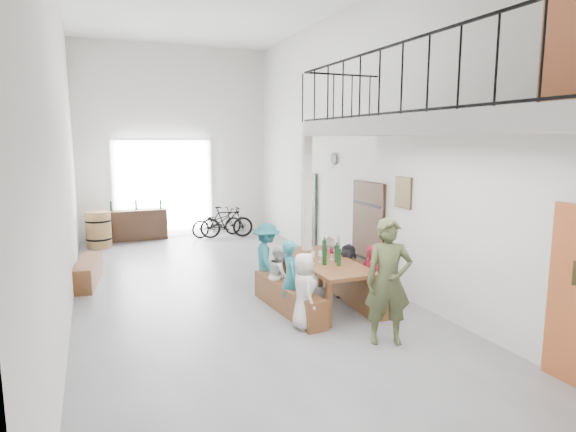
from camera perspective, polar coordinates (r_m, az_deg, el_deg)
name	(u,v)px	position (r m, az deg, el deg)	size (l,w,h in m)	color
floor	(233,292)	(9.15, -6.53, -8.94)	(12.00, 12.00, 0.00)	slate
room_walls	(229,97)	(8.74, -6.95, 13.83)	(12.00, 12.00, 12.00)	silver
gateway_portal	(164,189)	(14.53, -14.53, 3.14)	(2.80, 0.08, 2.80)	white
right_wall_decor	(419,205)	(8.30, 15.22, 1.30)	(0.07, 8.28, 5.07)	#A14A23
balcony	(437,128)	(6.80, 17.25, 9.91)	(1.52, 5.62, 4.00)	silver
tasting_table	(324,265)	(8.24, 4.30, -5.80)	(0.92, 2.21, 0.79)	brown
bench_inner	(288,298)	(8.03, -0.02, -9.70)	(0.32, 2.02, 0.46)	brown
bench_wall	(349,285)	(8.70, 7.30, -8.09)	(0.30, 2.29, 0.53)	brown
tableware	(326,252)	(8.16, 4.58, -4.28)	(0.48, 1.33, 0.35)	black
side_bench	(88,272)	(10.34, -22.62, -6.12)	(0.36, 1.66, 0.47)	brown
oak_barrel	(99,230)	(13.59, -21.53, -1.51)	(0.65, 0.65, 0.96)	olive
serving_counter	(137,225)	(14.29, -17.45, -1.01)	(1.63, 0.45, 0.86)	#3C2417
counter_bottles	(136,205)	(14.19, -17.55, 1.24)	(1.39, 0.13, 0.28)	black
guest_left_a	(304,291)	(7.27, 1.92, -8.87)	(0.57, 0.37, 1.16)	silver
guest_left_b	(290,278)	(7.77, 0.28, -7.37)	(0.45, 0.30, 1.23)	teal
guest_left_c	(280,275)	(8.30, -0.98, -7.01)	(0.50, 0.39, 1.04)	silver
guest_left_d	(267,259)	(8.83, -2.52, -5.07)	(0.86, 0.49, 1.32)	teal
guest_right_a	(371,278)	(8.09, 9.79, -7.27)	(0.66, 0.27, 1.12)	red
guest_right_b	(348,272)	(8.62, 7.09, -6.59)	(0.93, 0.30, 1.00)	black
guest_right_c	(332,261)	(9.19, 5.29, -5.33)	(0.53, 0.34, 1.08)	silver
host_standing	(388,282)	(6.81, 11.81, -7.63)	(0.64, 0.42, 1.76)	#414929
potted_plant	(337,264)	(10.41, 5.85, -5.64)	(0.33, 0.29, 0.37)	#154A15
bicycle_near	(217,223)	(14.26, -8.44, -0.77)	(0.55, 1.57, 0.83)	black
bicycle_far	(227,222)	(14.02, -7.29, -0.72)	(0.43, 1.53, 0.92)	black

